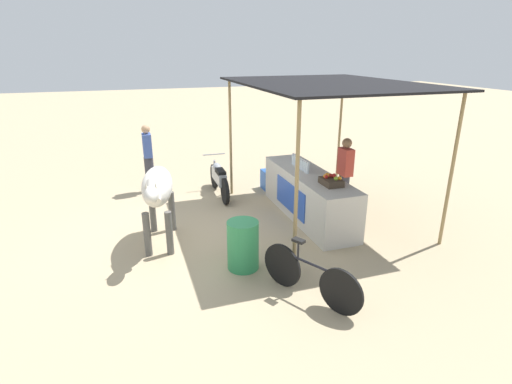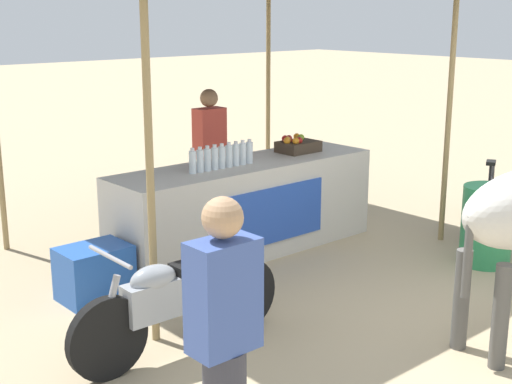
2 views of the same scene
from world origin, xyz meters
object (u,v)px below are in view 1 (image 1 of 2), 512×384
cow (157,190)px  stall_counter (308,195)px  cooler_box (272,180)px  water_barrel (243,245)px  vendor_behind_counter (344,176)px  fruit_crate (331,181)px  motorcycle_parked (219,178)px  bicycle_leaning (310,276)px  passerby_on_street (148,158)px

cow → stall_counter: bearing=95.1°
cooler_box → water_barrel: bearing=-27.7°
vendor_behind_counter → fruit_crate: bearing=-45.4°
cooler_box → motorcycle_parked: motorcycle_parked is taller
vendor_behind_counter → cow: (0.16, -3.79, 0.18)m
fruit_crate → water_barrel: size_ratio=0.55×
water_barrel → bicycle_leaning: size_ratio=0.54×
stall_counter → cow: (0.27, -3.04, 0.55)m
fruit_crate → cooler_box: bearing=-176.6°
cooler_box → bicycle_leaning: size_ratio=0.41×
vendor_behind_counter → water_barrel: bearing=-61.2°
stall_counter → bicycle_leaning: size_ratio=2.03×
vendor_behind_counter → cow: size_ratio=0.89×
vendor_behind_counter → water_barrel: (1.45, -2.63, -0.45)m
fruit_crate → bicycle_leaning: (1.86, -1.30, -0.69)m
cooler_box → water_barrel: (3.40, -1.78, 0.16)m
vendor_behind_counter → bicycle_leaning: vendor_behind_counter is taller
cooler_box → water_barrel: 3.84m
stall_counter → motorcycle_parked: (-1.89, -1.44, -0.05)m
cooler_box → motorcycle_parked: (-0.05, -1.35, 0.19)m
fruit_crate → cooler_box: size_ratio=0.73×
vendor_behind_counter → motorcycle_parked: size_ratio=0.92×
vendor_behind_counter → water_barrel: vendor_behind_counter is taller
cooler_box → motorcycle_parked: 1.36m
water_barrel → bicycle_leaning: bearing=30.2°
motorcycle_parked → cooler_box: bearing=87.8°
cow → bicycle_leaning: 3.07m
vendor_behind_counter → motorcycle_parked: (-2.01, -2.20, -0.42)m
water_barrel → cow: 1.85m
water_barrel → bicycle_leaning: bicycle_leaning is taller
fruit_crate → vendor_behind_counter: (-0.68, 0.69, -0.19)m
fruit_crate → motorcycle_parked: fruit_crate is taller
cooler_box → passerby_on_street: (-0.85, -2.89, 0.61)m
cow → motorcycle_parked: bearing=143.6°
stall_counter → bicycle_leaning: stall_counter is taller
cooler_box → cow: (2.11, -2.94, 0.79)m
motorcycle_parked → bicycle_leaning: (4.55, 0.20, -0.08)m
fruit_crate → cow: size_ratio=0.24×
stall_counter → cooler_box: size_ratio=5.00×
cooler_box → water_barrel: size_ratio=0.75×
cow → water_barrel: bearing=42.0°
fruit_crate → motorcycle_parked: (-2.69, -1.50, -0.61)m
vendor_behind_counter → bicycle_leaning: bearing=-38.1°
vendor_behind_counter → passerby_on_street: same height
stall_counter → passerby_on_street: passerby_on_street is taller
water_barrel → fruit_crate: bearing=111.4°
passerby_on_street → vendor_behind_counter: bearing=53.2°
cow → fruit_crate: bearing=80.3°
water_barrel → cooler_box: bearing=152.3°
water_barrel → bicycle_leaning: (1.10, 0.64, -0.05)m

